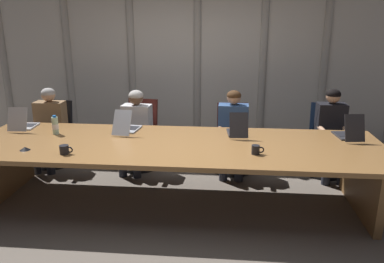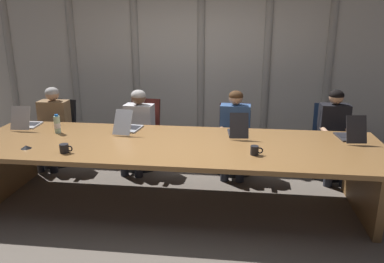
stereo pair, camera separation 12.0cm
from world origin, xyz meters
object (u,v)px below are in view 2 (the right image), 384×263
object	(u,v)px
coffee_mug_near	(255,150)
water_bottle_primary	(57,125)
person_right_mid	(335,130)
office_chair_right_mid	(328,149)
laptop_left_end	(27,123)
office_chair_center	(234,146)
coffee_mug_far	(65,148)
person_left_mid	(137,125)
laptop_left_mid	(129,127)
laptop_center	(238,131)
person_left_end	(52,122)
conference_mic_left_side	(26,147)
office_chair_left_end	(58,139)
person_center	(235,128)
office_chair_left_mid	(142,141)
laptop_right_mid	(350,135)

from	to	relation	value
coffee_mug_near	water_bottle_primary	bearing A→B (deg)	168.18
person_right_mid	office_chair_right_mid	bearing A→B (deg)	-177.15
laptop_left_end	office_chair_center	distance (m)	2.76
laptop_left_end	coffee_mug_far	bearing A→B (deg)	-137.28
laptop_left_end	water_bottle_primary	size ratio (longest dim) A/B	1.86
person_left_mid	coffee_mug_far	bearing A→B (deg)	-10.02
person_left_mid	person_right_mid	distance (m)	2.64
person_right_mid	coffee_mug_far	world-z (taller)	person_right_mid
laptop_left_mid	laptop_center	bearing A→B (deg)	-83.86
laptop_left_mid	office_chair_right_mid	world-z (taller)	laptop_left_mid
person_left_end	coffee_mug_near	bearing A→B (deg)	64.99
person_left_end	laptop_left_mid	bearing A→B (deg)	64.70
laptop_left_end	person_left_end	bearing A→B (deg)	-8.05
office_chair_center	conference_mic_left_side	distance (m)	2.69
office_chair_left_end	water_bottle_primary	xyz separation A→B (m)	(0.48, -0.91, 0.50)
person_center	laptop_center	bearing A→B (deg)	5.95
office_chair_center	person_center	world-z (taller)	person_center
laptop_left_mid	person_left_mid	bearing A→B (deg)	11.78
office_chair_left_end	coffee_mug_near	distance (m)	3.18
laptop_center	office_chair_right_mid	distance (m)	1.52
office_chair_right_mid	coffee_mug_near	xyz separation A→B (m)	(-1.07, -1.41, 0.43)
laptop_left_mid	office_chair_left_mid	xyz separation A→B (m)	(-0.03, 0.74, -0.44)
water_bottle_primary	laptop_left_end	bearing A→B (deg)	159.57
office_chair_center	coffee_mug_near	world-z (taller)	office_chair_center
laptop_right_mid	water_bottle_primary	bearing A→B (deg)	86.03
person_left_end	coffee_mug_far	world-z (taller)	person_left_end
office_chair_left_end	office_chair_left_mid	xyz separation A→B (m)	(1.28, 0.00, 0.01)
office_chair_center	coffee_mug_far	bearing A→B (deg)	-50.60
laptop_left_end	office_chair_right_mid	bearing A→B (deg)	-83.23
person_left_mid	laptop_left_mid	bearing A→B (deg)	10.09
person_left_mid	water_bottle_primary	distance (m)	1.11
person_left_end	person_right_mid	bearing A→B (deg)	89.03
laptop_left_end	laptop_center	distance (m)	2.66
laptop_left_mid	water_bottle_primary	distance (m)	0.85
conference_mic_left_side	laptop_left_mid	bearing A→B (deg)	40.31
coffee_mug_far	person_right_mid	bearing A→B (deg)	25.17
laptop_left_end	laptop_right_mid	bearing A→B (deg)	-94.39
laptop_left_end	water_bottle_primary	world-z (taller)	laptop_left_end
laptop_center	water_bottle_primary	world-z (taller)	laptop_center
laptop_center	office_chair_center	bearing A→B (deg)	-2.91
laptop_center	office_chair_center	world-z (taller)	laptop_center
person_left_mid	person_center	size ratio (longest dim) A/B	0.98
laptop_left_mid	office_chair_center	world-z (taller)	laptop_left_mid
person_center	coffee_mug_near	world-z (taller)	person_center
coffee_mug_far	laptop_left_mid	bearing A→B (deg)	62.42
person_left_end	person_left_mid	bearing A→B (deg)	89.00
office_chair_right_mid	water_bottle_primary	bearing A→B (deg)	-69.44
person_left_end	coffee_mug_near	world-z (taller)	person_left_end
laptop_left_mid	coffee_mug_far	xyz separation A→B (m)	(-0.44, -0.84, -0.01)
person_right_mid	conference_mic_left_side	bearing A→B (deg)	-70.86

